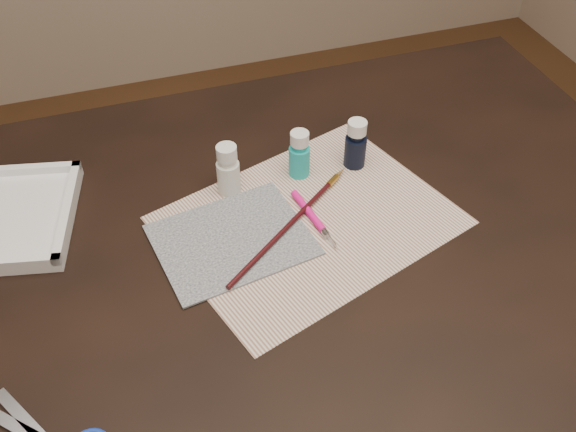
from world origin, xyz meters
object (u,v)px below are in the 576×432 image
object	(u,v)px
paint_bottle_cyan	(299,154)
paint_bottle_navy	(356,144)
canvas	(232,240)
paint_bottle_white	(228,170)
paper	(309,220)

from	to	relation	value
paint_bottle_cyan	paint_bottle_navy	size ratio (longest dim) A/B	0.96
canvas	paint_bottle_cyan	distance (m)	0.19
paint_bottle_cyan	paint_bottle_navy	bearing A→B (deg)	-3.63
paint_bottle_white	paint_bottle_navy	world-z (taller)	paint_bottle_white
canvas	paint_bottle_navy	world-z (taller)	paint_bottle_navy
paper	paint_bottle_navy	world-z (taller)	paint_bottle_navy
canvas	paint_bottle_cyan	xyz separation A→B (m)	(0.15, 0.12, 0.04)
paint_bottle_white	paint_bottle_navy	size ratio (longest dim) A/B	1.02
paper	canvas	size ratio (longest dim) A/B	1.89
paper	paint_bottle_navy	bearing A→B (deg)	41.45
canvas	paint_bottle_white	world-z (taller)	paint_bottle_white
paint_bottle_navy	paint_bottle_white	bearing A→B (deg)	179.71
paint_bottle_white	paper	bearing A→B (deg)	-46.69
canvas	paint_bottle_cyan	size ratio (longest dim) A/B	2.61
paint_bottle_cyan	paint_bottle_navy	world-z (taller)	paint_bottle_navy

